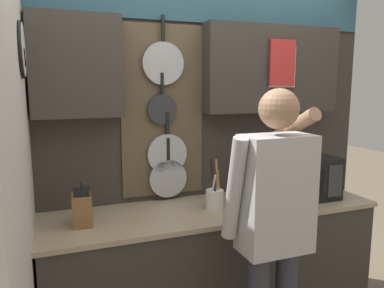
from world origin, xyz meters
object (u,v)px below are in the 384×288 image
object	(u,v)px
person	(274,217)
utensil_crock	(215,197)
knife_block	(82,209)
microwave	(297,178)

from	to	relation	value
person	utensil_crock	bearing A→B (deg)	99.84
knife_block	person	xyz separation A→B (m)	(0.95, -0.55, 0.02)
microwave	knife_block	xyz separation A→B (m)	(-1.50, 0.00, -0.06)
microwave	utensil_crock	world-z (taller)	utensil_crock
person	microwave	bearing A→B (deg)	44.80
microwave	knife_block	distance (m)	1.51
microwave	utensil_crock	distance (m)	0.65
knife_block	person	size ratio (longest dim) A/B	0.15
utensil_crock	person	xyz separation A→B (m)	(0.10, -0.55, 0.04)
knife_block	person	bearing A→B (deg)	-30.07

